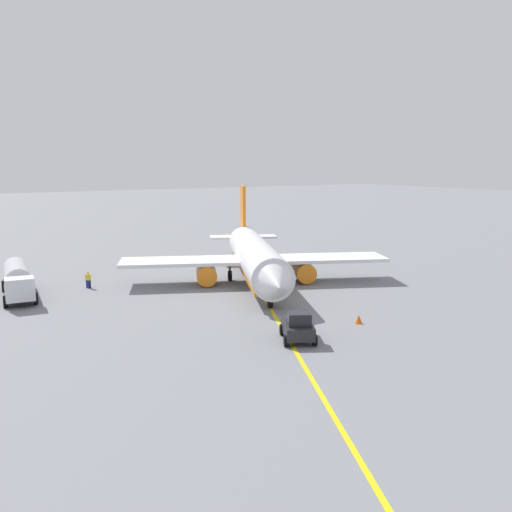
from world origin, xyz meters
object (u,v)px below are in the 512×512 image
object	(u,v)px
airplane	(255,258)
pushback_tug	(298,327)
fuel_tanker	(18,279)
refueling_worker	(88,280)
safety_cone_nose	(359,319)

from	to	relation	value
airplane	pushback_tug	distance (m)	19.18
fuel_tanker	refueling_worker	size ratio (longest dim) A/B	6.33
airplane	refueling_worker	distance (m)	17.33
pushback_tug	refueling_worker	world-z (taller)	pushback_tug
fuel_tanker	pushback_tug	bearing A→B (deg)	31.87
safety_cone_nose	refueling_worker	bearing A→B (deg)	-147.32
fuel_tanker	safety_cone_nose	bearing A→B (deg)	42.83
refueling_worker	safety_cone_nose	xyz separation A→B (m)	(23.67, 15.18, -0.48)
airplane	fuel_tanker	size ratio (longest dim) A/B	2.66
fuel_tanker	pushback_tug	distance (m)	28.78
pushback_tug	safety_cone_nose	xyz separation A→B (m)	(-0.91, 6.62, -0.67)
refueling_worker	safety_cone_nose	distance (m)	28.12
pushback_tug	safety_cone_nose	distance (m)	6.71
refueling_worker	pushback_tug	bearing A→B (deg)	19.21
airplane	safety_cone_nose	world-z (taller)	airplane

